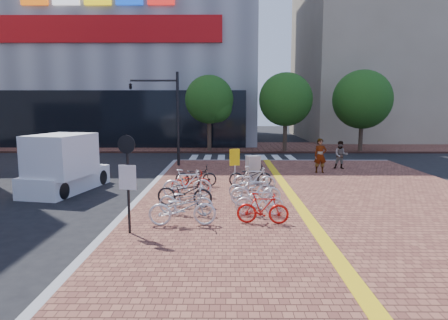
{
  "coord_description": "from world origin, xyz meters",
  "views": [
    {
      "loc": [
        -0.57,
        -14.12,
        3.69
      ],
      "look_at": [
        -0.72,
        3.51,
        1.3
      ],
      "focal_mm": 32.0,
      "sensor_mm": 36.0,
      "label": 1
    }
  ],
  "objects_px": {
    "bike_11": "(250,176)",
    "notice_sign": "(127,172)",
    "bike_6": "(263,208)",
    "bike_7": "(259,201)",
    "bike_4": "(191,182)",
    "pedestrian_b": "(341,155)",
    "bike_5": "(196,176)",
    "yellow_sign": "(235,161)",
    "bike_2": "(185,192)",
    "bike_9": "(250,187)",
    "pedestrian_a": "(320,156)",
    "box_truck": "(64,164)",
    "bike_1": "(186,200)",
    "bike_10": "(254,179)",
    "bike_8": "(256,191)",
    "utility_box": "(253,170)",
    "bike_0": "(182,208)",
    "traffic_light_pole": "(156,101)",
    "bike_3": "(187,184)"
  },
  "relations": [
    {
      "from": "yellow_sign",
      "to": "bike_4",
      "type": "bearing_deg",
      "value": -150.28
    },
    {
      "from": "bike_1",
      "to": "bike_10",
      "type": "bearing_deg",
      "value": -24.74
    },
    {
      "from": "bike_4",
      "to": "bike_2",
      "type": "bearing_deg",
      "value": 169.3
    },
    {
      "from": "bike_4",
      "to": "bike_8",
      "type": "bearing_deg",
      "value": -143.67
    },
    {
      "from": "bike_6",
      "to": "bike_10",
      "type": "distance_m",
      "value": 4.46
    },
    {
      "from": "bike_4",
      "to": "pedestrian_b",
      "type": "relative_size",
      "value": 1.04
    },
    {
      "from": "pedestrian_b",
      "to": "yellow_sign",
      "type": "bearing_deg",
      "value": -127.86
    },
    {
      "from": "bike_5",
      "to": "traffic_light_pole",
      "type": "relative_size",
      "value": 0.33
    },
    {
      "from": "bike_9",
      "to": "pedestrian_a",
      "type": "relative_size",
      "value": 0.91
    },
    {
      "from": "bike_5",
      "to": "bike_8",
      "type": "bearing_deg",
      "value": -144.89
    },
    {
      "from": "pedestrian_a",
      "to": "traffic_light_pole",
      "type": "bearing_deg",
      "value": 162.57
    },
    {
      "from": "bike_9",
      "to": "traffic_light_pole",
      "type": "distance_m",
      "value": 10.61
    },
    {
      "from": "pedestrian_a",
      "to": "utility_box",
      "type": "height_order",
      "value": "pedestrian_a"
    },
    {
      "from": "bike_10",
      "to": "pedestrian_b",
      "type": "bearing_deg",
      "value": -36.59
    },
    {
      "from": "bike_9",
      "to": "bike_1",
      "type": "bearing_deg",
      "value": 140.54
    },
    {
      "from": "bike_5",
      "to": "yellow_sign",
      "type": "distance_m",
      "value": 1.87
    },
    {
      "from": "bike_3",
      "to": "bike_5",
      "type": "height_order",
      "value": "bike_3"
    },
    {
      "from": "bike_2",
      "to": "bike_10",
      "type": "bearing_deg",
      "value": -36.85
    },
    {
      "from": "bike_8",
      "to": "traffic_light_pole",
      "type": "height_order",
      "value": "traffic_light_pole"
    },
    {
      "from": "bike_0",
      "to": "traffic_light_pole",
      "type": "bearing_deg",
      "value": 9.98
    },
    {
      "from": "bike_7",
      "to": "yellow_sign",
      "type": "bearing_deg",
      "value": 9.93
    },
    {
      "from": "bike_2",
      "to": "bike_3",
      "type": "height_order",
      "value": "bike_3"
    },
    {
      "from": "bike_7",
      "to": "pedestrian_b",
      "type": "relative_size",
      "value": 1.0
    },
    {
      "from": "bike_5",
      "to": "traffic_light_pole",
      "type": "xyz_separation_m",
      "value": [
        -2.81,
        6.3,
        3.33
      ]
    },
    {
      "from": "bike_5",
      "to": "pedestrian_b",
      "type": "height_order",
      "value": "pedestrian_b"
    },
    {
      "from": "bike_11",
      "to": "notice_sign",
      "type": "relative_size",
      "value": 0.68
    },
    {
      "from": "notice_sign",
      "to": "bike_2",
      "type": "bearing_deg",
      "value": 67.6
    },
    {
      "from": "bike_3",
      "to": "bike_4",
      "type": "xyz_separation_m",
      "value": [
        0.04,
        1.12,
        -0.14
      ]
    },
    {
      "from": "bike_6",
      "to": "bike_11",
      "type": "xyz_separation_m",
      "value": [
        -0.05,
        5.58,
        0.02
      ]
    },
    {
      "from": "pedestrian_a",
      "to": "bike_9",
      "type": "bearing_deg",
      "value": -125.42
    },
    {
      "from": "pedestrian_a",
      "to": "bike_8",
      "type": "bearing_deg",
      "value": -120.23
    },
    {
      "from": "notice_sign",
      "to": "box_truck",
      "type": "xyz_separation_m",
      "value": [
        -4.34,
        6.29,
        -0.7
      ]
    },
    {
      "from": "pedestrian_a",
      "to": "bike_6",
      "type": "bearing_deg",
      "value": -114.15
    },
    {
      "from": "traffic_light_pole",
      "to": "bike_4",
      "type": "bearing_deg",
      "value": -70.16
    },
    {
      "from": "bike_1",
      "to": "bike_11",
      "type": "xyz_separation_m",
      "value": [
        2.38,
        4.62,
        0.01
      ]
    },
    {
      "from": "bike_5",
      "to": "bike_6",
      "type": "relative_size",
      "value": 1.16
    },
    {
      "from": "bike_6",
      "to": "bike_7",
      "type": "relative_size",
      "value": 1.0
    },
    {
      "from": "bike_2",
      "to": "bike_9",
      "type": "height_order",
      "value": "bike_2"
    },
    {
      "from": "bike_2",
      "to": "bike_7",
      "type": "bearing_deg",
      "value": -104.0
    },
    {
      "from": "bike_3",
      "to": "box_truck",
      "type": "bearing_deg",
      "value": 62.96
    },
    {
      "from": "bike_3",
      "to": "bike_1",
      "type": "bearing_deg",
      "value": 177.19
    },
    {
      "from": "bike_8",
      "to": "box_truck",
      "type": "xyz_separation_m",
      "value": [
        -8.1,
        3.21,
        0.5
      ]
    },
    {
      "from": "bike_1",
      "to": "bike_9",
      "type": "distance_m",
      "value": 3.23
    },
    {
      "from": "notice_sign",
      "to": "yellow_sign",
      "type": "bearing_deg",
      "value": 64.58
    },
    {
      "from": "bike_10",
      "to": "notice_sign",
      "type": "xyz_separation_m",
      "value": [
        -3.85,
        -5.41,
        1.2
      ]
    },
    {
      "from": "bike_4",
      "to": "bike_7",
      "type": "height_order",
      "value": "bike_7"
    },
    {
      "from": "bike_11",
      "to": "bike_2",
      "type": "bearing_deg",
      "value": 143.68
    },
    {
      "from": "bike_3",
      "to": "traffic_light_pole",
      "type": "height_order",
      "value": "traffic_light_pole"
    },
    {
      "from": "bike_4",
      "to": "bike_11",
      "type": "relative_size",
      "value": 0.87
    },
    {
      "from": "bike_6",
      "to": "utility_box",
      "type": "xyz_separation_m",
      "value": [
        0.11,
        6.37,
        0.17
      ]
    }
  ]
}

